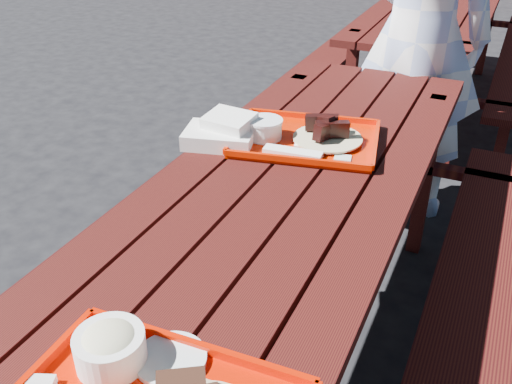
# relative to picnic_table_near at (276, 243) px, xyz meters

# --- Properties ---
(ground) EXTENTS (60.00, 60.00, 0.00)m
(ground) POSITION_rel_picnic_table_near_xyz_m (0.00, 0.00, -0.56)
(ground) COLOR black
(ground) RESTS_ON ground
(picnic_table_near) EXTENTS (1.41, 2.40, 0.75)m
(picnic_table_near) POSITION_rel_picnic_table_near_xyz_m (0.00, 0.00, 0.00)
(picnic_table_near) COLOR #3C110B
(picnic_table_near) RESTS_ON ground
(picnic_table_far) EXTENTS (1.41, 2.40, 0.75)m
(picnic_table_far) POSITION_rel_picnic_table_near_xyz_m (0.00, 2.80, 0.00)
(picnic_table_far) COLOR #3C110B
(picnic_table_far) RESTS_ON ground
(far_tray) EXTENTS (0.54, 0.45, 0.08)m
(far_tray) POSITION_rel_picnic_table_near_xyz_m (-0.04, 0.32, 0.21)
(far_tray) COLOR red
(far_tray) RESTS_ON picnic_table_near
(white_cloth) EXTENTS (0.26, 0.22, 0.09)m
(white_cloth) POSITION_rel_picnic_table_near_xyz_m (-0.29, 0.21, 0.23)
(white_cloth) COLOR white
(white_cloth) RESTS_ON picnic_table_near
(person) EXTENTS (0.67, 0.46, 1.77)m
(person) POSITION_rel_picnic_table_near_xyz_m (0.13, 1.35, 0.32)
(person) COLOR #AEC1F3
(person) RESTS_ON ground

